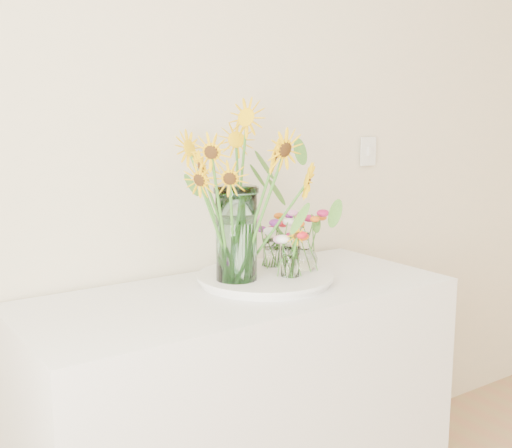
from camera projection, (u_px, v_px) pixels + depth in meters
name	position (u px, v px, depth m)	size (l,w,h in m)	color
counter	(241.00, 421.00, 2.14)	(1.40, 0.60, 0.90)	white
tray	(265.00, 279.00, 2.15)	(0.43, 0.43, 0.03)	white
mason_jar	(236.00, 234.00, 2.05)	(0.13, 0.13, 0.31)	#AADFD5
sunflower_bouquet	(236.00, 192.00, 2.03)	(0.78, 0.78, 0.58)	#FFC105
small_vase_a	(290.00, 262.00, 2.11)	(0.06, 0.06, 0.11)	white
wildflower_posy_a	(290.00, 249.00, 2.10)	(0.17, 0.17, 0.20)	#D05A12
small_vase_b	(304.00, 252.00, 2.20)	(0.09, 0.09, 0.13)	white
wildflower_posy_b	(305.00, 239.00, 2.19)	(0.20, 0.20, 0.22)	#D05A12
small_vase_c	(272.00, 253.00, 2.25)	(0.06, 0.06, 0.10)	white
wildflower_posy_c	(272.00, 240.00, 2.24)	(0.19, 0.19, 0.19)	#D05A12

